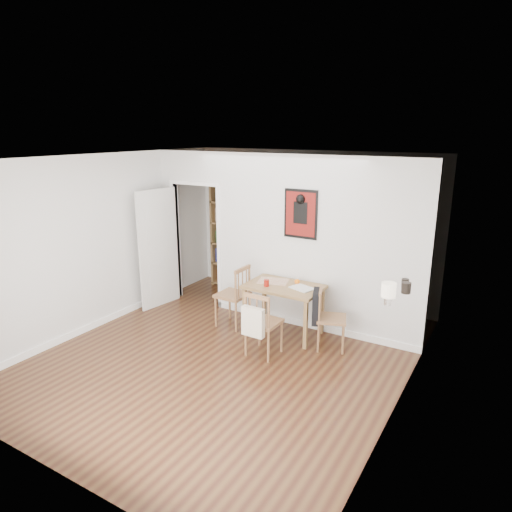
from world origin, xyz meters
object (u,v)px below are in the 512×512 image
Objects in this scene: notebook at (302,288)px; mantel_lamp at (389,291)px; bookshelf at (234,234)px; red_glass at (266,283)px; chair_left at (232,295)px; chair_right at (330,318)px; fireplace at (398,342)px; orange_fruit at (297,282)px; chair_front at (263,323)px; ceramic_jar_a at (406,288)px; ceramic_jar_b at (405,283)px; dining_table at (284,291)px.

notebook is 1.88m from mantel_lamp.
bookshelf is 21.21× the size of red_glass.
chair_left is at bearing -172.64° from notebook.
chair_left is at bearing -178.65° from chair_right.
fireplace is 0.76m from mantel_lamp.
bookshelf reaches higher than mantel_lamp.
chair_front is at bearing -94.39° from orange_fruit.
chair_left is 2.71m from fireplace.
red_glass is 2.12m from ceramic_jar_a.
chair_right is 8.09× the size of ceramic_jar_b.
chair_left is at bearing 170.38° from ceramic_jar_a.
ceramic_jar_b is (1.49, -0.40, 0.45)m from notebook.
mantel_lamp is 1.90× the size of ceramic_jar_a.
red_glass is (1.58, -1.58, -0.23)m from bookshelf.
chair_right is at bearing 163.45° from ceramic_jar_b.
orange_fruit is at bearing -33.44° from bookshelf.
fireplace reaches higher than dining_table.
chair_right is 1.04m from red_glass.
red_glass is at bearing 164.32° from fireplace.
fireplace is at bearing -27.43° from orange_fruit.
chair_right reaches higher than red_glass.
bookshelf reaches higher than ceramic_jar_b.
chair_right is 1.25m from fireplace.
orange_fruit is 0.33× the size of mantel_lamp.
ceramic_jar_b is at bearing -5.79° from chair_left.
chair_left is (-0.81, -0.13, -0.18)m from dining_table.
mantel_lamp is at bearing -34.81° from bookshelf.
chair_right is at bearing 149.29° from fireplace.
mantel_lamp is at bearing -43.78° from chair_right.
chair_left is at bearing 167.33° from fireplace.
fireplace is at bearing -25.45° from notebook.
dining_table is 4.59× the size of mantel_lamp.
bookshelf is 4.23m from fireplace.
dining_table is 1.14× the size of chair_left.
ceramic_jar_b is (-0.06, 0.19, -0.01)m from ceramic_jar_a.
chair_left is 9.15× the size of ceramic_jar_b.
notebook is 1.34× the size of mantel_lamp.
chair_left is at bearing -57.86° from bookshelf.
mantel_lamp reaches higher than orange_fruit.
fireplace is 1.91m from orange_fruit.
fireplace is 2.12m from red_glass.
dining_table is 1.90m from ceramic_jar_b.
bookshelf is 2.53m from notebook.
red_glass is at bearing 168.20° from ceramic_jar_a.
chair_right is 3.03m from bookshelf.
ceramic_jar_a is (1.69, -0.73, 0.43)m from orange_fruit.
bookshelf is 16.57× the size of ceramic_jar_a.
chair_right is (0.77, -0.09, -0.22)m from dining_table.
ceramic_jar_a is (1.54, -0.59, 0.46)m from notebook.
mantel_lamp reaches higher than ceramic_jar_b.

